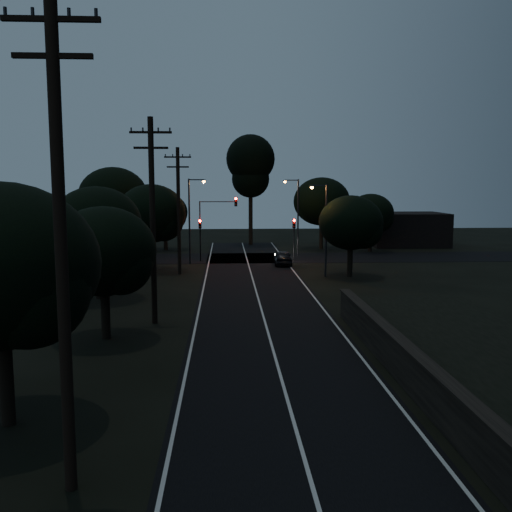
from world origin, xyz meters
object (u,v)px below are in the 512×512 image
utility_pole_near (61,239)px  streetlight_c (324,223)px  utility_pole_far (179,209)px  signal_right (294,232)px  utility_pole_mid (153,218)px  signal_mast (217,217)px  tall_pine (251,166)px  streetlight_b (296,212)px  car (283,258)px  streetlight_a (191,215)px  signal_left (200,232)px

utility_pole_near → streetlight_c: 34.17m
utility_pole_far → signal_right: size_ratio=2.56×
utility_pole_mid → signal_mast: bearing=83.0°
utility_pole_near → signal_right: bearing=75.8°
utility_pole_near → utility_pole_far: utility_pole_near is taller
utility_pole_far → signal_right: utility_pole_far is taller
utility_pole_near → tall_pine: bearing=83.0°
streetlight_b → utility_pole_far: bearing=-133.3°
tall_pine → car: 20.35m
tall_pine → streetlight_a: size_ratio=1.69×
signal_right → streetlight_a: streetlight_a is taller
signal_right → streetlight_b: bearing=80.0°
streetlight_c → streetlight_a: bearing=144.3°
utility_pole_near → tall_pine: size_ratio=0.89×
utility_pole_mid → tall_pine: (7.00, 40.00, 4.01)m
streetlight_c → signal_left: bearing=136.2°
streetlight_a → car: streetlight_a is taller
utility_pole_far → signal_right: bearing=37.0°
streetlight_c → car: bearing=110.8°
streetlight_a → car: bearing=-7.3°
signal_mast → utility_pole_far: bearing=-111.1°
utility_pole_near → streetlight_c: (11.83, 32.00, -1.89)m
utility_pole_mid → car: size_ratio=2.74×
utility_pole_far → streetlight_c: size_ratio=1.40×
signal_right → streetlight_a: size_ratio=0.51×
tall_pine → streetlight_b: tall_pine is taller
signal_mast → streetlight_c: (8.74, -9.99, 0.01)m
signal_left → car: (7.80, -3.07, -2.15)m
utility_pole_near → utility_pole_far: (0.00, 34.00, -0.76)m
utility_pole_mid → streetlight_c: (11.83, 15.00, -1.39)m
streetlight_a → car: 9.44m
utility_pole_far → utility_pole_near: bearing=-90.0°
utility_pole_near → signal_left: 42.15m
utility_pole_far → streetlight_a: 6.10m
streetlight_b → tall_pine: bearing=111.4°
tall_pine → utility_pole_mid: bearing=-99.9°
utility_pole_mid → signal_right: 27.30m
signal_left → signal_mast: 2.26m
utility_pole_near → signal_right: (10.60, 41.99, -3.41)m
utility_pole_near → utility_pole_far: 34.01m
tall_pine → car: tall_pine is taller
utility_pole_near → signal_left: bearing=88.1°
tall_pine → streetlight_c: bearing=-79.1°
signal_right → tall_pine: bearing=103.5°
signal_mast → streetlight_a: streetlight_a is taller
utility_pole_near → utility_pole_mid: bearing=90.0°
utility_pole_mid → utility_pole_far: 17.00m
utility_pole_near → car: (9.20, 38.91, -5.56)m
utility_pole_far → signal_left: size_ratio=2.56×
utility_pole_far → streetlight_a: (0.69, 6.00, -0.85)m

